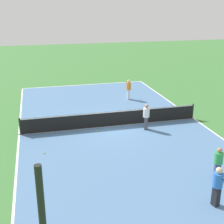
% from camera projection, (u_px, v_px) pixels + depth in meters
% --- Properties ---
extents(ground_plane, '(80.00, 80.00, 0.00)m').
position_uv_depth(ground_plane, '(112.00, 126.00, 18.53)').
color(ground_plane, '#3D7538').
extents(court_surface, '(10.76, 20.46, 0.02)m').
position_uv_depth(court_surface, '(112.00, 126.00, 18.53)').
color(court_surface, '#4C729E').
rests_on(court_surface, ground_plane).
extents(tennis_net, '(10.56, 0.10, 0.96)m').
position_uv_depth(tennis_net, '(112.00, 118.00, 18.36)').
color(tennis_net, black).
rests_on(tennis_net, court_surface).
extents(player_near_white, '(0.46, 0.46, 1.51)m').
position_uv_depth(player_near_white, '(146.00, 115.00, 17.77)').
color(player_near_white, '#4C4C51').
rests_on(player_near_white, court_surface).
extents(player_center_orange, '(0.50, 0.98, 1.52)m').
position_uv_depth(player_center_orange, '(129.00, 88.00, 23.40)').
color(player_center_orange, white).
rests_on(player_center_orange, court_surface).
extents(player_near_blue, '(0.51, 0.98, 1.54)m').
position_uv_depth(player_near_blue, '(218.00, 184.00, 10.97)').
color(player_near_blue, black).
rests_on(player_near_blue, court_surface).
extents(player_far_green, '(0.44, 0.44, 1.41)m').
position_uv_depth(player_far_green, '(218.00, 162.00, 12.73)').
color(player_far_green, navy).
rests_on(player_far_green, court_surface).
extents(tennis_ball_midcourt, '(0.07, 0.07, 0.07)m').
position_uv_depth(tennis_ball_midcourt, '(167.00, 110.00, 21.10)').
color(tennis_ball_midcourt, '#CCE033').
rests_on(tennis_ball_midcourt, court_surface).
extents(tennis_ball_left_sideline, '(0.07, 0.07, 0.07)m').
position_uv_depth(tennis_ball_left_sideline, '(44.00, 153.00, 15.13)').
color(tennis_ball_left_sideline, '#CCE033').
rests_on(tennis_ball_left_sideline, court_surface).
extents(tennis_ball_far_baseline, '(0.07, 0.07, 0.07)m').
position_uv_depth(tennis_ball_far_baseline, '(97.00, 131.00, 17.72)').
color(tennis_ball_far_baseline, '#CCE033').
rests_on(tennis_ball_far_baseline, court_surface).
extents(tennis_ball_near_net, '(0.07, 0.07, 0.07)m').
position_uv_depth(tennis_ball_near_net, '(181.00, 116.00, 20.04)').
color(tennis_ball_near_net, '#CCE033').
rests_on(tennis_ball_near_net, court_surface).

